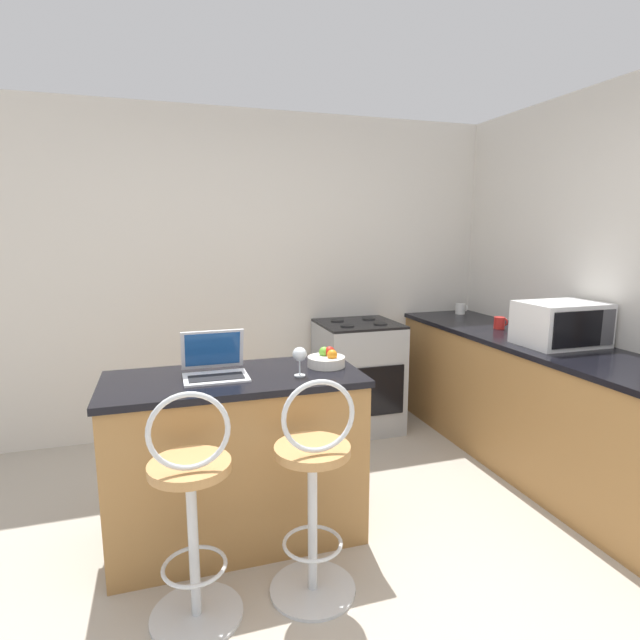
# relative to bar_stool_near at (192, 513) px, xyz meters

# --- Properties ---
(ground_plane) EXTENTS (20.00, 20.00, 0.00)m
(ground_plane) POSITION_rel_bar_stool_near_xyz_m (0.57, -0.17, -0.50)
(ground_plane) COLOR #ADA393
(wall_back) EXTENTS (12.00, 0.06, 2.60)m
(wall_back) POSITION_rel_bar_stool_near_xyz_m (0.57, 2.15, 0.80)
(wall_back) COLOR silver
(wall_back) RESTS_ON ground_plane
(breakfast_bar) EXTENTS (1.33, 0.61, 0.91)m
(breakfast_bar) POSITION_rel_bar_stool_near_xyz_m (0.26, 0.55, -0.04)
(breakfast_bar) COLOR #9E703D
(breakfast_bar) RESTS_ON ground_plane
(counter_right) EXTENTS (0.68, 2.82, 0.91)m
(counter_right) POSITION_rel_bar_stool_near_xyz_m (2.38, 0.72, -0.04)
(counter_right) COLOR #9E703D
(counter_right) RESTS_ON ground_plane
(bar_stool_near) EXTENTS (0.40, 0.40, 1.05)m
(bar_stool_near) POSITION_rel_bar_stool_near_xyz_m (0.00, 0.00, 0.00)
(bar_stool_near) COLOR silver
(bar_stool_near) RESTS_ON ground_plane
(bar_stool_far) EXTENTS (0.40, 0.40, 1.05)m
(bar_stool_far) POSITION_rel_bar_stool_near_xyz_m (0.53, 0.00, 0.00)
(bar_stool_far) COLOR silver
(bar_stool_far) RESTS_ON ground_plane
(laptop) EXTENTS (0.33, 0.28, 0.23)m
(laptop) POSITION_rel_bar_stool_near_xyz_m (0.17, 0.59, 0.47)
(laptop) COLOR silver
(laptop) RESTS_ON breakfast_bar
(microwave) EXTENTS (0.53, 0.38, 0.29)m
(microwave) POSITION_rel_bar_stool_near_xyz_m (2.42, 0.63, 0.55)
(microwave) COLOR white
(microwave) RESTS_ON counter_right
(stove_range) EXTENTS (0.64, 0.61, 0.92)m
(stove_range) POSITION_rel_bar_stool_near_xyz_m (1.46, 1.80, -0.04)
(stove_range) COLOR #9EA3A8
(stove_range) RESTS_ON ground_plane
(mug_white) EXTENTS (0.10, 0.09, 0.09)m
(mug_white) POSITION_rel_bar_stool_near_xyz_m (2.51, 1.93, 0.46)
(mug_white) COLOR white
(mug_white) RESTS_ON counter_right
(fruit_bowl) EXTENTS (0.21, 0.21, 0.11)m
(fruit_bowl) POSITION_rel_bar_stool_near_xyz_m (0.78, 0.59, 0.45)
(fruit_bowl) COLOR silver
(fruit_bowl) RESTS_ON breakfast_bar
(wine_glass_tall) EXTENTS (0.07, 0.07, 0.15)m
(wine_glass_tall) POSITION_rel_bar_stool_near_xyz_m (0.59, 0.45, 0.52)
(wine_glass_tall) COLOR silver
(wine_glass_tall) RESTS_ON breakfast_bar
(mug_red) EXTENTS (0.10, 0.08, 0.09)m
(mug_red) POSITION_rel_bar_stool_near_xyz_m (2.40, 1.22, 0.46)
(mug_red) COLOR red
(mug_red) RESTS_ON counter_right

